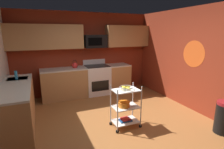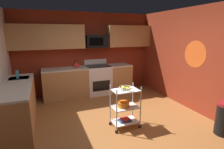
{
  "view_description": "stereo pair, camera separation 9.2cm",
  "coord_description": "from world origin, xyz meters",
  "px_view_note": "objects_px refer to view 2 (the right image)",
  "views": [
    {
      "loc": [
        -1.41,
        -3.23,
        1.99
      ],
      "look_at": [
        0.1,
        0.35,
        1.05
      ],
      "focal_mm": 28.38,
      "sensor_mm": 36.0,
      "label": 1
    },
    {
      "loc": [
        -1.33,
        -3.27,
        1.99
      ],
      "look_at": [
        0.1,
        0.35,
        1.05
      ],
      "focal_mm": 28.38,
      "sensor_mm": 36.0,
      "label": 2
    }
  ],
  "objects_px": {
    "oven_range": "(98,79)",
    "fruit_bowl": "(126,88)",
    "microwave": "(97,41)",
    "rolling_cart": "(125,107)",
    "book_stack": "(125,120)",
    "dish_soap_bottle": "(17,75)",
    "mixing_bowl_large": "(123,104)",
    "kettle": "(76,65)"
  },
  "relations": [
    {
      "from": "oven_range",
      "to": "fruit_bowl",
      "type": "distance_m",
      "value": 2.29
    },
    {
      "from": "microwave",
      "to": "fruit_bowl",
      "type": "relative_size",
      "value": 2.57
    },
    {
      "from": "microwave",
      "to": "rolling_cart",
      "type": "bearing_deg",
      "value": -92.56
    },
    {
      "from": "book_stack",
      "to": "dish_soap_bottle",
      "type": "height_order",
      "value": "dish_soap_bottle"
    },
    {
      "from": "rolling_cart",
      "to": "oven_range",
      "type": "bearing_deg",
      "value": 87.31
    },
    {
      "from": "rolling_cart",
      "to": "mixing_bowl_large",
      "type": "relative_size",
      "value": 3.63
    },
    {
      "from": "fruit_bowl",
      "to": "dish_soap_bottle",
      "type": "distance_m",
      "value": 2.56
    },
    {
      "from": "rolling_cart",
      "to": "fruit_bowl",
      "type": "relative_size",
      "value": 3.36
    },
    {
      "from": "microwave",
      "to": "rolling_cart",
      "type": "height_order",
      "value": "microwave"
    },
    {
      "from": "microwave",
      "to": "rolling_cart",
      "type": "relative_size",
      "value": 0.77
    },
    {
      "from": "mixing_bowl_large",
      "to": "kettle",
      "type": "xyz_separation_m",
      "value": [
        -0.55,
        2.25,
        0.48
      ]
    },
    {
      "from": "oven_range",
      "to": "mixing_bowl_large",
      "type": "bearing_deg",
      "value": -93.73
    },
    {
      "from": "rolling_cart",
      "to": "fruit_bowl",
      "type": "height_order",
      "value": "rolling_cart"
    },
    {
      "from": "oven_range",
      "to": "mixing_bowl_large",
      "type": "relative_size",
      "value": 4.37
    },
    {
      "from": "rolling_cart",
      "to": "mixing_bowl_large",
      "type": "bearing_deg",
      "value": 180.0
    },
    {
      "from": "kettle",
      "to": "microwave",
      "type": "bearing_deg",
      "value": 8.82
    },
    {
      "from": "rolling_cart",
      "to": "kettle",
      "type": "relative_size",
      "value": 3.47
    },
    {
      "from": "fruit_bowl",
      "to": "book_stack",
      "type": "distance_m",
      "value": 0.72
    },
    {
      "from": "fruit_bowl",
      "to": "microwave",
      "type": "bearing_deg",
      "value": 87.44
    },
    {
      "from": "book_stack",
      "to": "kettle",
      "type": "distance_m",
      "value": 2.47
    },
    {
      "from": "oven_range",
      "to": "kettle",
      "type": "distance_m",
      "value": 0.87
    },
    {
      "from": "oven_range",
      "to": "mixing_bowl_large",
      "type": "height_order",
      "value": "oven_range"
    },
    {
      "from": "oven_range",
      "to": "microwave",
      "type": "xyz_separation_m",
      "value": [
        -0.0,
        0.1,
        1.22
      ]
    },
    {
      "from": "oven_range",
      "to": "dish_soap_bottle",
      "type": "height_order",
      "value": "dish_soap_bottle"
    },
    {
      "from": "fruit_bowl",
      "to": "mixing_bowl_large",
      "type": "xyz_separation_m",
      "value": [
        -0.04,
        0.0,
        -0.36
      ]
    },
    {
      "from": "fruit_bowl",
      "to": "book_stack",
      "type": "xyz_separation_m",
      "value": [
        0.0,
        0.0,
        -0.72
      ]
    },
    {
      "from": "rolling_cart",
      "to": "kettle",
      "type": "height_order",
      "value": "kettle"
    },
    {
      "from": "microwave",
      "to": "dish_soap_bottle",
      "type": "distance_m",
      "value": 2.5
    },
    {
      "from": "microwave",
      "to": "mixing_bowl_large",
      "type": "xyz_separation_m",
      "value": [
        -0.15,
        -2.36,
        -1.18
      ]
    },
    {
      "from": "oven_range",
      "to": "book_stack",
      "type": "relative_size",
      "value": 4.12
    },
    {
      "from": "microwave",
      "to": "kettle",
      "type": "bearing_deg",
      "value": -171.18
    },
    {
      "from": "rolling_cart",
      "to": "microwave",
      "type": "bearing_deg",
      "value": 87.44
    },
    {
      "from": "rolling_cart",
      "to": "book_stack",
      "type": "xyz_separation_m",
      "value": [
        0.0,
        0.0,
        -0.3
      ]
    },
    {
      "from": "microwave",
      "to": "fruit_bowl",
      "type": "bearing_deg",
      "value": -92.56
    },
    {
      "from": "oven_range",
      "to": "microwave",
      "type": "height_order",
      "value": "microwave"
    },
    {
      "from": "book_stack",
      "to": "kettle",
      "type": "height_order",
      "value": "kettle"
    },
    {
      "from": "fruit_bowl",
      "to": "dish_soap_bottle",
      "type": "relative_size",
      "value": 1.36
    },
    {
      "from": "dish_soap_bottle",
      "to": "microwave",
      "type": "bearing_deg",
      "value": 22.74
    },
    {
      "from": "oven_range",
      "to": "microwave",
      "type": "bearing_deg",
      "value": 90.26
    },
    {
      "from": "microwave",
      "to": "kettle",
      "type": "distance_m",
      "value": 1.0
    },
    {
      "from": "microwave",
      "to": "kettle",
      "type": "relative_size",
      "value": 2.65
    },
    {
      "from": "fruit_bowl",
      "to": "kettle",
      "type": "relative_size",
      "value": 1.03
    }
  ]
}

